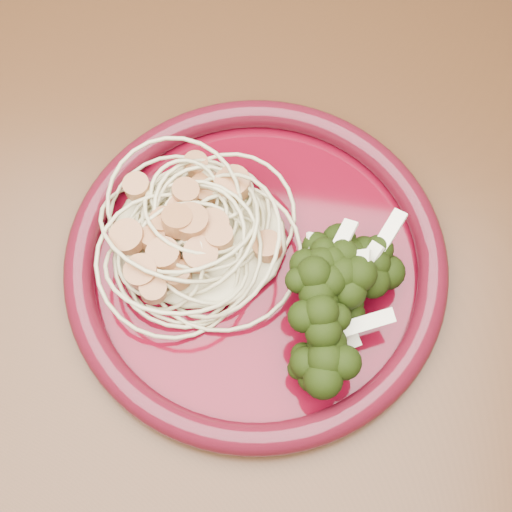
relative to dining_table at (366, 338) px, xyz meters
name	(u,v)px	position (x,y,z in m)	size (l,w,h in m)	color
dining_table	(366,338)	(0.00, 0.00, 0.00)	(1.20, 0.80, 0.75)	#472814
dinner_plate	(256,261)	(-0.10, 0.01, 0.11)	(0.35, 0.35, 0.02)	#4D0511
spaghetti_pile	(198,232)	(-0.14, 0.02, 0.12)	(0.13, 0.12, 0.03)	#C6BE8A
scallop_cluster	(194,209)	(-0.14, 0.02, 0.16)	(0.13, 0.13, 0.04)	#B27747
broccoli_pile	(330,280)	(-0.04, -0.01, 0.13)	(0.09, 0.14, 0.05)	black
onion_garnish	(334,263)	(-0.04, -0.01, 0.16)	(0.06, 0.09, 0.05)	white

